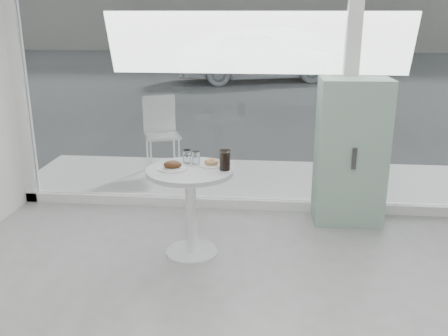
# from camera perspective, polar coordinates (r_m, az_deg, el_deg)

# --- Properties ---
(room_shell) EXTENTS (6.00, 6.00, 6.00)m
(room_shell) POSITION_cam_1_polar(r_m,az_deg,el_deg) (1.39, -0.70, 13.28)
(room_shell) COLOR white
(room_shell) RESTS_ON ground
(storefront) EXTENTS (5.00, 0.14, 3.00)m
(storefront) POSITION_cam_1_polar(r_m,az_deg,el_deg) (4.95, 4.74, 14.07)
(storefront) COLOR white
(storefront) RESTS_ON ground
(main_table) EXTENTS (0.72, 0.72, 0.77)m
(main_table) POSITION_cam_1_polar(r_m,az_deg,el_deg) (4.16, -3.86, -2.98)
(main_table) COLOR white
(main_table) RESTS_ON ground
(patio_deck) EXTENTS (5.60, 1.60, 0.05)m
(patio_deck) POSITION_cam_1_polar(r_m,az_deg,el_deg) (6.08, 3.77, -1.51)
(patio_deck) COLOR white
(patio_deck) RESTS_ON ground
(street) EXTENTS (40.00, 24.00, 0.00)m
(street) POSITION_cam_1_polar(r_m,az_deg,el_deg) (18.06, 5.06, 11.14)
(street) COLOR #333333
(street) RESTS_ON ground
(mint_cabinet) EXTENTS (0.67, 0.47, 1.41)m
(mint_cabinet) POSITION_cam_1_polar(r_m,az_deg,el_deg) (4.96, 14.27, 1.79)
(mint_cabinet) COLOR #83A894
(mint_cabinet) RESTS_ON ground
(patio_chair) EXTENTS (0.53, 0.53, 0.94)m
(patio_chair) POSITION_cam_1_polar(r_m,az_deg,el_deg) (6.32, -7.19, 4.43)
(patio_chair) COLOR white
(patio_chair) RESTS_ON patio_deck
(car_white) EXTENTS (4.93, 3.16, 1.56)m
(car_white) POSITION_cam_1_polar(r_m,az_deg,el_deg) (14.98, 3.48, 12.86)
(car_white) COLOR white
(car_white) RESTS_ON street
(car_silver) EXTENTS (4.54, 1.88, 1.46)m
(car_silver) POSITION_cam_1_polar(r_m,az_deg,el_deg) (16.50, 8.00, 12.99)
(car_silver) COLOR #9A9DA2
(car_silver) RESTS_ON street
(plate_fritter) EXTENTS (0.24, 0.24, 0.07)m
(plate_fritter) POSITION_cam_1_polar(r_m,az_deg,el_deg) (4.09, -5.85, 0.22)
(plate_fritter) COLOR silver
(plate_fritter) RESTS_ON main_table
(plate_donut) EXTENTS (0.21, 0.21, 0.05)m
(plate_donut) POSITION_cam_1_polar(r_m,az_deg,el_deg) (4.16, -1.43, 0.54)
(plate_donut) COLOR silver
(plate_donut) RESTS_ON main_table
(water_tumbler_a) EXTENTS (0.07, 0.07, 0.11)m
(water_tumbler_a) POSITION_cam_1_polar(r_m,az_deg,el_deg) (4.25, -4.24, 1.26)
(water_tumbler_a) COLOR white
(water_tumbler_a) RESTS_ON main_table
(water_tumbler_b) EXTENTS (0.07, 0.07, 0.11)m
(water_tumbler_b) POSITION_cam_1_polar(r_m,az_deg,el_deg) (4.21, -3.22, 1.11)
(water_tumbler_b) COLOR white
(water_tumbler_b) RESTS_ON main_table
(cola_glass) EXTENTS (0.09, 0.09, 0.17)m
(cola_glass) POSITION_cam_1_polar(r_m,az_deg,el_deg) (4.03, 0.10, 0.86)
(cola_glass) COLOR white
(cola_glass) RESTS_ON main_table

